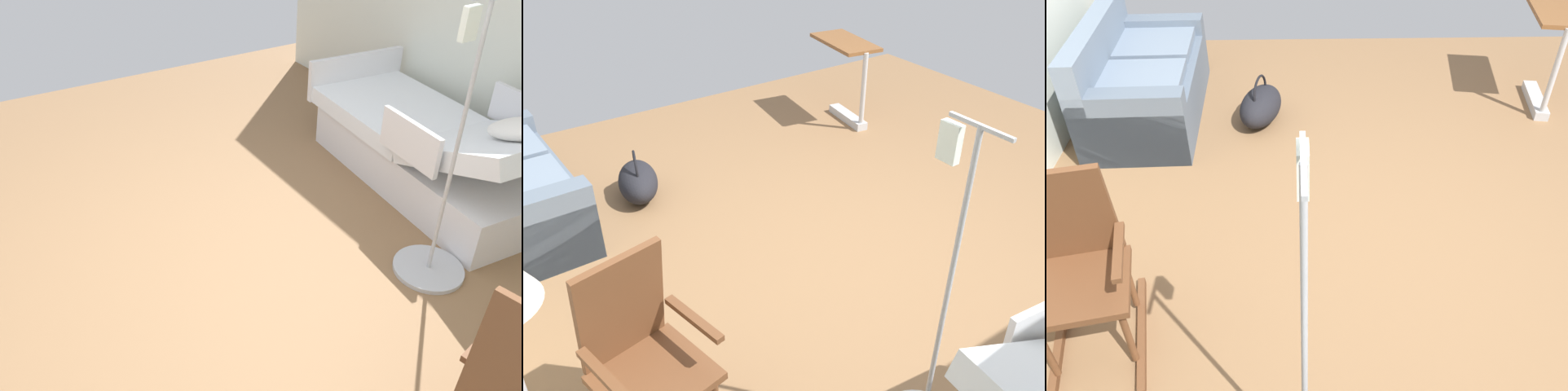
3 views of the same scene
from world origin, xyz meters
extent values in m
plane|color=olive|center=(0.00, 0.00, 0.00)|extent=(6.73, 6.73, 0.00)
cube|color=slate|center=(1.08, 2.05, 0.30)|extent=(0.20, 0.85, 0.60)
cylinder|color=brown|center=(-0.39, 1.73, 0.25)|extent=(0.04, 0.04, 0.40)
cube|color=brown|center=(-0.61, 1.88, 0.45)|extent=(0.55, 0.56, 0.04)
cube|color=brown|center=(-0.42, 1.93, 0.75)|extent=(0.20, 0.45, 0.60)
cube|color=brown|center=(-0.58, 1.65, 0.67)|extent=(0.39, 0.12, 0.03)
cube|color=brown|center=(-0.68, 2.11, 0.67)|extent=(0.39, 0.12, 0.03)
cube|color=#B2B5BA|center=(1.88, -1.37, 0.04)|extent=(0.61, 0.21, 0.08)
cylinder|color=black|center=(1.62, -1.33, 0.03)|extent=(0.07, 0.07, 0.06)
cylinder|color=black|center=(2.14, -1.41, 0.03)|extent=(0.07, 0.07, 0.06)
cylinder|color=#B2B5BA|center=(1.62, -1.33, 0.45)|extent=(0.05, 0.05, 0.74)
cube|color=brown|center=(2.02, -1.39, 0.82)|extent=(0.85, 0.52, 0.04)
ellipsoid|color=black|center=(1.64, 1.10, 0.15)|extent=(0.63, 0.47, 0.30)
torus|color=black|center=(1.64, 1.10, 0.28)|extent=(0.29, 0.11, 0.30)
cylinder|color=#B2B5BA|center=(-1.29, 0.79, 0.85)|extent=(0.02, 0.02, 1.65)
cube|color=#B2B5BA|center=(-1.29, 0.79, 1.68)|extent=(0.28, 0.02, 0.02)
cube|color=white|center=(-1.17, 0.79, 1.57)|extent=(0.09, 0.04, 0.16)
camera|label=1|loc=(0.90, 2.39, 2.27)|focal=36.26mm
camera|label=2|loc=(-2.39, 2.39, 2.51)|focal=38.78mm
camera|label=3|loc=(-2.39, 0.81, 2.49)|focal=37.14mm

